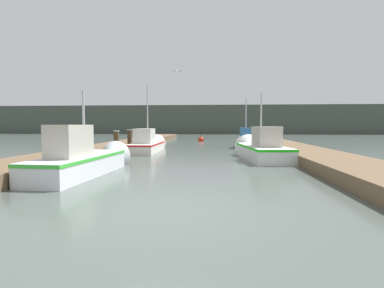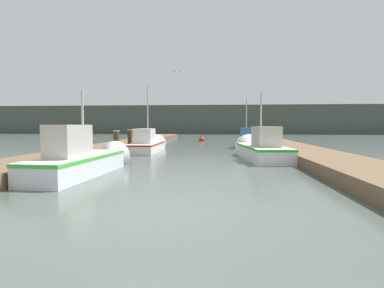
{
  "view_description": "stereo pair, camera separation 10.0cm",
  "coord_description": "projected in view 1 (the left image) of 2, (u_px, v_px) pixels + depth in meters",
  "views": [
    {
      "loc": [
        1.02,
        -5.82,
        1.72
      ],
      "look_at": [
        -0.37,
        11.79,
        0.6
      ],
      "focal_mm": 28.0,
      "sensor_mm": 36.0,
      "label": 1
    },
    {
      "loc": [
        1.12,
        -5.81,
        1.72
      ],
      "look_at": [
        -0.37,
        11.79,
        0.6
      ],
      "focal_mm": 28.0,
      "sensor_mm": 36.0,
      "label": 2
    }
  ],
  "objects": [
    {
      "name": "fishing_boat_3",
      "position": [
        246.0,
        141.0,
        23.23
      ],
      "size": [
        1.5,
        4.66,
        4.18
      ],
      "rotation": [
        0.0,
        0.0,
        -0.03
      ],
      "color": "silver",
      "rests_on": "ground_plane"
    },
    {
      "name": "mooring_piling_0",
      "position": [
        116.0,
        144.0,
        16.22
      ],
      "size": [
        0.34,
        0.34,
        1.42
      ],
      "color": "#473523",
      "rests_on": "ground_plane"
    },
    {
      "name": "seagull_lead",
      "position": [
        177.0,
        71.0,
        19.73
      ],
      "size": [
        0.56,
        0.29,
        0.12
      ],
      "rotation": [
        0.0,
        0.0,
        0.1
      ],
      "color": "white"
    },
    {
      "name": "mooring_piling_1",
      "position": [
        130.0,
        140.0,
        19.41
      ],
      "size": [
        0.34,
        0.34,
        1.43
      ],
      "color": "#473523",
      "rests_on": "ground_plane"
    },
    {
      "name": "fishing_boat_2",
      "position": [
        148.0,
        144.0,
        19.69
      ],
      "size": [
        1.65,
        5.84,
        4.68
      ],
      "rotation": [
        0.0,
        0.0,
        0.02
      ],
      "color": "silver",
      "rests_on": "ground_plane"
    },
    {
      "name": "fishing_boat_0",
      "position": [
        86.0,
        159.0,
        10.56
      ],
      "size": [
        1.67,
        5.72,
        3.25
      ],
      "rotation": [
        0.0,
        0.0,
        -0.05
      ],
      "color": "silver",
      "rests_on": "ground_plane"
    },
    {
      "name": "ground_plane",
      "position": [
        164.0,
        211.0,
        5.98
      ],
      "size": [
        200.0,
        200.0,
        0.0
      ],
      "color": "#47514C"
    },
    {
      "name": "fishing_boat_1",
      "position": [
        260.0,
        148.0,
        15.53
      ],
      "size": [
        2.28,
        6.23,
        3.82
      ],
      "rotation": [
        0.0,
        0.0,
        0.1
      ],
      "color": "silver",
      "rests_on": "ground_plane"
    },
    {
      "name": "mooring_piling_2",
      "position": [
        144.0,
        140.0,
        23.21
      ],
      "size": [
        0.33,
        0.33,
        1.11
      ],
      "color": "#473523",
      "rests_on": "ground_plane"
    },
    {
      "name": "dock_left",
      "position": [
        124.0,
        145.0,
        22.34
      ],
      "size": [
        2.67,
        40.0,
        0.45
      ],
      "color": "brown",
      "rests_on": "ground_plane"
    },
    {
      "name": "distant_shore_ridge",
      "position": [
        211.0,
        120.0,
        64.85
      ],
      "size": [
        120.0,
        16.0,
        5.56
      ],
      "color": "#424C42",
      "rests_on": "ground_plane"
    },
    {
      "name": "dock_right",
      "position": [
        282.0,
        146.0,
        21.43
      ],
      "size": [
        2.67,
        40.0,
        0.45
      ],
      "color": "brown",
      "rests_on": "ground_plane"
    },
    {
      "name": "channel_buoy",
      "position": [
        201.0,
        140.0,
        31.89
      ],
      "size": [
        0.61,
        0.61,
        1.11
      ],
      "color": "red",
      "rests_on": "ground_plane"
    }
  ]
}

